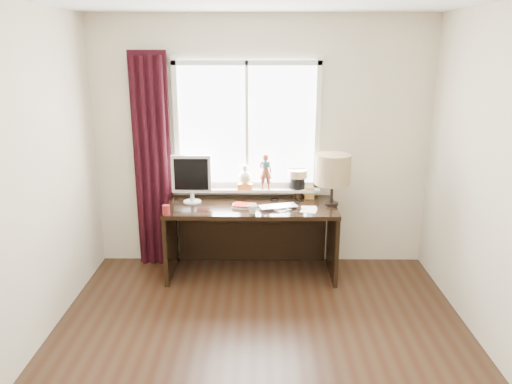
{
  "coord_description": "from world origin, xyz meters",
  "views": [
    {
      "loc": [
        -0.01,
        -3.13,
        2.29
      ],
      "look_at": [
        -0.05,
        1.25,
        1.0
      ],
      "focal_mm": 35.0,
      "sensor_mm": 36.0,
      "label": 1
    }
  ],
  "objects_px": {
    "laptop": "(278,207)",
    "table_lamp": "(333,170)",
    "mug": "(252,209)",
    "red_cup": "(166,210)",
    "desk": "(252,225)",
    "monitor": "(191,176)"
  },
  "relations": [
    {
      "from": "table_lamp",
      "to": "laptop",
      "type": "bearing_deg",
      "value": -169.13
    },
    {
      "from": "mug",
      "to": "monitor",
      "type": "xyz_separation_m",
      "value": [
        -0.62,
        0.34,
        0.23
      ]
    },
    {
      "from": "red_cup",
      "to": "table_lamp",
      "type": "bearing_deg",
      "value": 10.9
    },
    {
      "from": "laptop",
      "to": "desk",
      "type": "height_order",
      "value": "laptop"
    },
    {
      "from": "laptop",
      "to": "red_cup",
      "type": "distance_m",
      "value": 1.09
    },
    {
      "from": "mug",
      "to": "laptop",
      "type": "bearing_deg",
      "value": 32.71
    },
    {
      "from": "laptop",
      "to": "mug",
      "type": "bearing_deg",
      "value": -163.67
    },
    {
      "from": "monitor",
      "to": "table_lamp",
      "type": "distance_m",
      "value": 1.41
    },
    {
      "from": "laptop",
      "to": "table_lamp",
      "type": "xyz_separation_m",
      "value": [
        0.53,
        0.1,
        0.35
      ]
    },
    {
      "from": "mug",
      "to": "monitor",
      "type": "height_order",
      "value": "monitor"
    },
    {
      "from": "red_cup",
      "to": "monitor",
      "type": "xyz_separation_m",
      "value": [
        0.2,
        0.39,
        0.23
      ]
    },
    {
      "from": "desk",
      "to": "table_lamp",
      "type": "relative_size",
      "value": 3.27
    },
    {
      "from": "desk",
      "to": "table_lamp",
      "type": "bearing_deg",
      "value": -6.32
    },
    {
      "from": "laptop",
      "to": "red_cup",
      "type": "relative_size",
      "value": 3.94
    },
    {
      "from": "red_cup",
      "to": "table_lamp",
      "type": "distance_m",
      "value": 1.66
    },
    {
      "from": "laptop",
      "to": "mug",
      "type": "relative_size",
      "value": 4.02
    },
    {
      "from": "red_cup",
      "to": "table_lamp",
      "type": "xyz_separation_m",
      "value": [
        1.6,
        0.31,
        0.32
      ]
    },
    {
      "from": "mug",
      "to": "table_lamp",
      "type": "relative_size",
      "value": 0.18
    },
    {
      "from": "red_cup",
      "to": "desk",
      "type": "relative_size",
      "value": 0.06
    },
    {
      "from": "desk",
      "to": "monitor",
      "type": "xyz_separation_m",
      "value": [
        -0.6,
        -0.01,
        0.52
      ]
    },
    {
      "from": "monitor",
      "to": "desk",
      "type": "bearing_deg",
      "value": 1.02
    },
    {
      "from": "desk",
      "to": "monitor",
      "type": "distance_m",
      "value": 0.8
    }
  ]
}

